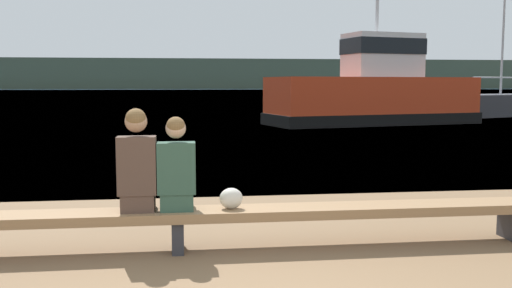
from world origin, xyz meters
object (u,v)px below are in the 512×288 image
(shopping_bag, at_px, (231,198))
(tugboat_red, at_px, (374,95))
(person_left, at_px, (137,164))
(person_right, at_px, (176,169))
(moored_sailboat, at_px, (506,104))
(bench_main, at_px, (178,217))

(shopping_bag, relative_size, tugboat_red, 0.03)
(person_left, relative_size, person_right, 1.09)
(moored_sailboat, bearing_deg, shopping_bag, 121.86)
(person_right, relative_size, moored_sailboat, 0.10)
(person_left, xyz_separation_m, tugboat_red, (8.57, 17.78, 0.31))
(bench_main, relative_size, shopping_bag, 33.00)
(moored_sailboat, bearing_deg, bench_main, 120.98)
(shopping_bag, bearing_deg, bench_main, 179.71)
(person_right, height_order, tugboat_red, tugboat_red)
(shopping_bag, bearing_deg, tugboat_red, 66.81)
(bench_main, xyz_separation_m, tugboat_red, (8.17, 17.78, 0.87))
(tugboat_red, bearing_deg, moored_sailboat, -72.57)
(person_right, height_order, shopping_bag, person_right)
(shopping_bag, distance_m, moored_sailboat, 28.89)
(bench_main, xyz_separation_m, moored_sailboat, (17.54, 23.36, 0.23))
(shopping_bag, bearing_deg, moored_sailboat, 53.97)
(bench_main, height_order, shopping_bag, shopping_bag)
(person_right, distance_m, tugboat_red, 19.58)
(person_left, bearing_deg, moored_sailboat, 52.48)
(shopping_bag, bearing_deg, person_right, 179.98)
(bench_main, distance_m, person_right, 0.50)
(bench_main, relative_size, person_left, 7.58)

